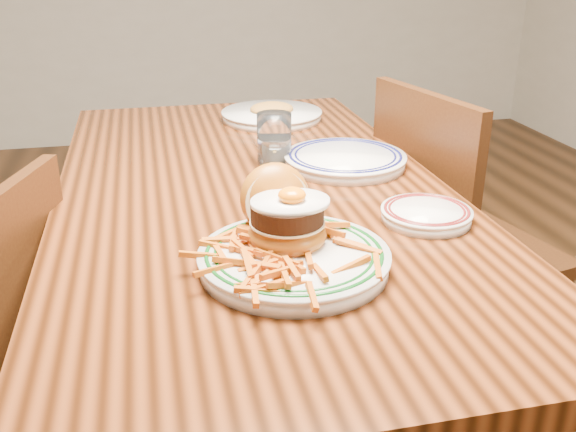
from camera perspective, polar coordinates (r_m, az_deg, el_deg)
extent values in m
cube|color=black|center=(1.44, -3.12, 1.78)|extent=(0.85, 1.60, 0.05)
cylinder|color=black|center=(2.26, -15.32, -1.18)|extent=(0.07, 0.07, 0.70)
cylinder|color=black|center=(2.33, 2.87, 0.41)|extent=(0.07, 0.07, 0.70)
cube|color=#371E0B|center=(1.32, -22.60, -6.37)|extent=(0.15, 0.39, 0.42)
cylinder|color=#371E0B|center=(1.70, -17.94, -16.71)|extent=(0.04, 0.04, 0.39)
cube|color=#371E0B|center=(1.89, 15.88, -3.24)|extent=(0.51, 0.51, 0.04)
cube|color=#371E0B|center=(1.68, 11.73, 3.07)|extent=(0.12, 0.42, 0.46)
cylinder|color=#371E0B|center=(2.22, 15.90, -5.70)|extent=(0.04, 0.04, 0.42)
cylinder|color=#371E0B|center=(2.03, 7.85, -7.98)|extent=(0.04, 0.04, 0.42)
cylinder|color=#371E0B|center=(2.01, 22.60, -10.11)|extent=(0.04, 0.04, 0.42)
cylinder|color=#371E0B|center=(1.78, 14.23, -13.36)|extent=(0.04, 0.04, 0.42)
cylinder|color=white|center=(1.06, 0.54, -4.12)|extent=(0.31, 0.31, 0.02)
cylinder|color=white|center=(1.06, 0.54, -3.37)|extent=(0.32, 0.32, 0.01)
torus|color=#0C4413|center=(1.06, 0.54, -3.26)|extent=(0.30, 0.30, 0.01)
torus|color=#0C4413|center=(1.06, 0.54, -3.26)|extent=(0.27, 0.27, 0.01)
ellipsoid|color=#985D13|center=(1.08, -0.06, -1.64)|extent=(0.13, 0.13, 0.06)
cylinder|color=#D9BA87|center=(1.07, -0.06, -0.56)|extent=(0.13, 0.13, 0.00)
cylinder|color=black|center=(1.07, -0.07, 0.32)|extent=(0.12, 0.12, 0.03)
ellipsoid|color=white|center=(1.06, 0.20, 1.27)|extent=(0.13, 0.11, 0.01)
ellipsoid|color=orange|center=(1.05, 0.36, 1.86)|extent=(0.05, 0.05, 0.03)
ellipsoid|color=#985D13|center=(1.13, -1.15, 1.60)|extent=(0.13, 0.11, 0.14)
cylinder|color=#D9BA87|center=(1.12, -0.88, 1.13)|extent=(0.12, 0.05, 0.11)
cylinder|color=white|center=(1.27, 12.17, -0.05)|extent=(0.17, 0.17, 0.02)
cylinder|color=white|center=(1.27, 12.22, 0.45)|extent=(0.18, 0.18, 0.01)
torus|color=#5D1515|center=(1.27, 12.22, 0.54)|extent=(0.17, 0.17, 0.01)
torus|color=#5D1515|center=(1.27, 12.22, 0.54)|extent=(0.15, 0.15, 0.01)
cube|color=silver|center=(1.28, 12.86, 0.74)|extent=(0.08, 0.10, 0.00)
cylinder|color=white|center=(1.56, 5.08, 4.83)|extent=(0.29, 0.29, 0.02)
cylinder|color=white|center=(1.55, 5.10, 5.34)|extent=(0.29, 0.29, 0.01)
torus|color=#0E1048|center=(1.55, 5.11, 5.41)|extent=(0.27, 0.27, 0.01)
torus|color=#0E1048|center=(1.55, 5.11, 5.41)|extent=(0.25, 0.25, 0.01)
cylinder|color=white|center=(1.56, -1.23, 6.88)|extent=(0.08, 0.08, 0.12)
cylinder|color=silver|center=(1.57, -1.22, 5.86)|extent=(0.07, 0.07, 0.06)
cylinder|color=white|center=(1.97, -1.45, 8.82)|extent=(0.30, 0.30, 0.02)
cylinder|color=white|center=(1.97, -1.45, 9.23)|extent=(0.30, 0.30, 0.01)
ellipsoid|color=#A5772F|center=(1.96, -1.46, 9.51)|extent=(0.13, 0.11, 0.04)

